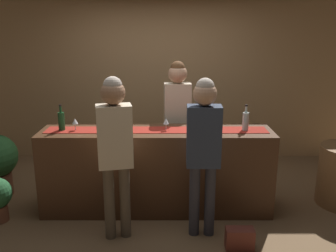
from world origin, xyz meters
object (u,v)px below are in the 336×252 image
Objects in this scene: customer_browsing at (116,142)px; handbag at (241,239)px; wine_bottle_clear at (247,121)px; wine_bottle_green at (63,121)px; wine_glass_near_customer at (77,121)px; wine_glass_far_end at (168,122)px; wine_glass_mid_counter at (199,122)px; bartender at (179,112)px; wine_bottle_amber at (120,120)px; customer_sipping at (205,142)px.

customer_browsing is 6.06× the size of handbag.
handbag is at bearing -101.70° from wine_bottle_clear.
wine_bottle_green reaches higher than wine_glass_near_customer.
wine_glass_far_end reaches higher than handbag.
bartender is (-0.21, 0.60, -0.02)m from wine_glass_mid_counter.
bartender is at bearing 23.61° from wine_bottle_green.
bartender is 6.16× the size of handbag.
wine_glass_mid_counter is (0.90, -0.06, -0.01)m from wine_bottle_amber.
wine_glass_mid_counter is 0.08× the size of bartender.
wine_glass_mid_counter is (1.40, -0.01, 0.00)m from wine_glass_near_customer.
wine_glass_near_customer is (-1.95, 0.00, -0.01)m from wine_bottle_clear.
wine_bottle_green is 2.33m from handbag.
customer_browsing is (-1.41, -0.61, -0.05)m from wine_bottle_clear.
wine_bottle_clear is 2.10× the size of wine_glass_mid_counter.
wine_glass_far_end is 0.08× the size of customer_browsing.
customer_sipping is at bearing -33.68° from wine_bottle_amber.
wine_glass_far_end is at bearing 131.24° from handbag.
wine_glass_far_end is 0.09× the size of customer_sipping.
wine_bottle_green is 1.20m from wine_glass_far_end.
wine_bottle_amber is 2.10× the size of wine_glass_far_end.
wine_bottle_clear reaches higher than wine_glass_near_customer.
wine_bottle_green is at bearing 161.49° from customer_sipping.
wine_bottle_green is 2.10× the size of wine_glass_far_end.
handbag is at bearing -22.01° from customer_browsing.
wine_glass_near_customer is 1.53m from customer_sipping.
handbag is (0.36, -0.28, -0.92)m from customer_sipping.
customer_browsing is at bearing -144.86° from wine_glass_mid_counter.
handbag is (-0.17, -0.84, -0.99)m from wine_bottle_clear.
wine_bottle_clear is 1.46m from wine_bottle_amber.
wine_glass_mid_counter is at bearing 114.52° from handbag.
wine_bottle_green is at bearing 177.98° from wine_glass_near_customer.
wine_bottle_green is 0.18× the size of customer_browsing.
wine_bottle_green reaches higher than handbag.
wine_bottle_clear is at bearing -0.18° from wine_bottle_green.
wine_bottle_amber is at bearing 174.31° from wine_glass_far_end.
wine_bottle_green is at bearing 19.45° from bartender.
bartender is (1.18, 0.59, -0.02)m from wine_glass_near_customer.
wine_glass_near_customer is 0.51× the size of handbag.
wine_bottle_amber is 1.00× the size of wine_bottle_green.
wine_glass_near_customer is 0.09× the size of customer_sipping.
wine_bottle_clear is at bearing -0.02° from wine_glass_far_end.
bartender is 1.37m from customer_browsing.
wine_bottle_amber is 1.85m from handbag.
wine_glass_mid_counter is 0.08× the size of customer_browsing.
customer_browsing reaches higher than customer_sipping.
wine_glass_far_end is (1.04, -0.00, 0.00)m from wine_glass_near_customer.
wine_bottle_clear is 0.78m from customer_sipping.
customer_sipping is at bearing 97.28° from bartender.
bartender reaches higher than customer_browsing.
wine_bottle_amber reaches higher than wine_glass_mid_counter.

